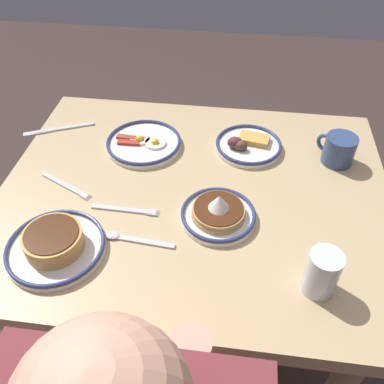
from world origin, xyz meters
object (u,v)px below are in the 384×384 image
at_px(plate_near_main, 144,143).
at_px(coffee_mug, 339,149).
at_px(tea_spoon, 129,239).
at_px(fork_far, 66,186).
at_px(plate_far_companion, 247,145).
at_px(plate_far_side, 55,245).
at_px(drinking_glass, 321,275).
at_px(butter_knife, 59,129).
at_px(fork_near, 125,210).
at_px(plate_center_pancakes, 218,213).

distance_m(plate_near_main, coffee_mug, 0.60).
relative_size(coffee_mug, tea_spoon, 0.61).
distance_m(plate_near_main, fork_far, 0.28).
height_order(plate_far_companion, coffee_mug, coffee_mug).
xyz_separation_m(coffee_mug, tea_spoon, (0.55, 0.39, -0.04)).
relative_size(plate_far_side, drinking_glass, 2.12).
distance_m(coffee_mug, tea_spoon, 0.68).
bearing_deg(plate_far_companion, plate_near_main, 5.11).
bearing_deg(plate_near_main, coffee_mug, -179.75).
distance_m(butter_knife, tea_spoon, 0.56).
distance_m(fork_near, butter_knife, 0.46).
bearing_deg(fork_far, butter_knife, -65.53).
height_order(plate_center_pancakes, butter_knife, plate_center_pancakes).
bearing_deg(plate_center_pancakes, coffee_mug, -139.53).
xyz_separation_m(plate_far_side, fork_far, (0.06, -0.23, -0.02)).
bearing_deg(butter_knife, fork_far, 114.47).
xyz_separation_m(plate_near_main, butter_knife, (0.30, -0.05, -0.01)).
bearing_deg(drinking_glass, butter_knife, -32.94).
bearing_deg(plate_near_main, butter_knife, -9.79).
bearing_deg(plate_center_pancakes, plate_far_companion, -101.90).
xyz_separation_m(butter_knife, tea_spoon, (-0.35, 0.44, 0.00)).
bearing_deg(coffee_mug, fork_near, 26.33).
height_order(drinking_glass, tea_spoon, drinking_glass).
bearing_deg(fork_far, plate_near_main, -129.78).
height_order(fork_near, butter_knife, same).
bearing_deg(plate_near_main, plate_far_side, 74.69).
distance_m(plate_far_companion, drinking_glass, 0.53).
bearing_deg(plate_far_companion, tea_spoon, 55.92).
distance_m(plate_near_main, plate_far_companion, 0.33).
relative_size(coffee_mug, fork_far, 0.64).
height_order(plate_near_main, drinking_glass, drinking_glass).
relative_size(fork_near, tea_spoon, 1.02).
relative_size(plate_far_side, tea_spoon, 1.33).
bearing_deg(butter_knife, plate_far_side, 110.17).
distance_m(plate_near_main, plate_center_pancakes, 0.39).
distance_m(plate_center_pancakes, butter_knife, 0.66).
bearing_deg(fork_near, fork_far, -20.19).
relative_size(fork_far, tea_spoon, 0.95).
relative_size(drinking_glass, butter_knife, 0.52).
height_order(drinking_glass, fork_near, drinking_glass).
distance_m(plate_far_side, coffee_mug, 0.85).
bearing_deg(plate_near_main, drinking_glass, 136.90).
xyz_separation_m(plate_far_companion, fork_far, (0.51, 0.25, -0.01)).
height_order(plate_far_companion, plate_far_side, plate_far_side).
xyz_separation_m(plate_near_main, plate_far_companion, (-0.33, -0.03, 0.00)).
bearing_deg(tea_spoon, plate_far_side, 18.76).
xyz_separation_m(fork_far, tea_spoon, (-0.23, 0.17, 0.00)).
xyz_separation_m(drinking_glass, butter_knife, (0.81, -0.52, -0.05)).
xyz_separation_m(plate_far_companion, fork_near, (0.32, 0.32, -0.01)).
distance_m(plate_center_pancakes, drinking_glass, 0.30).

